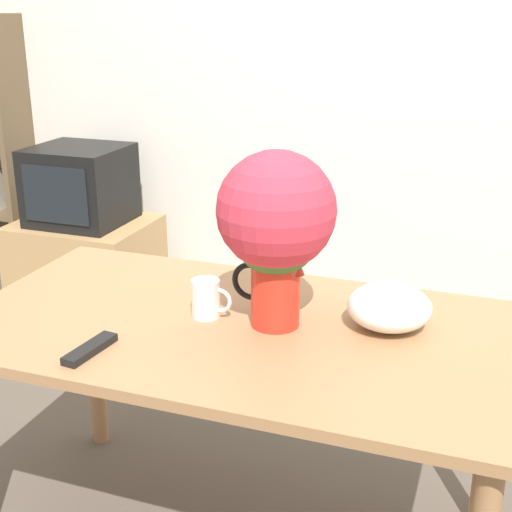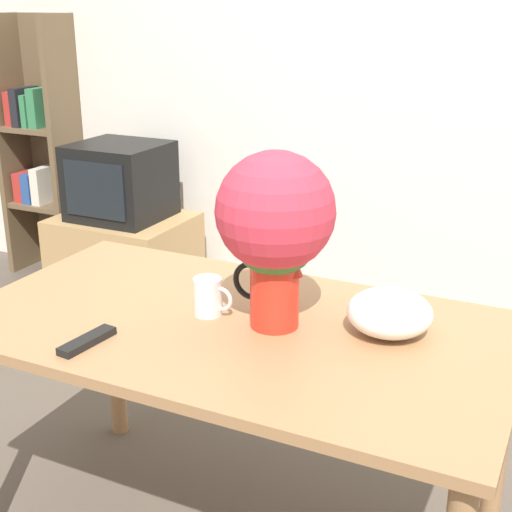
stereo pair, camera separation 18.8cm
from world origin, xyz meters
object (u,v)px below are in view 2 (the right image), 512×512
(white_bowl, at_px, (390,313))
(tv_set, at_px, (120,181))
(flower_vase, at_px, (275,223))
(coffee_mug, at_px, (209,297))

(white_bowl, relative_size, tv_set, 0.50)
(white_bowl, bearing_deg, flower_vase, -163.44)
(tv_set, bearing_deg, coffee_mug, -46.30)
(coffee_mug, height_order, white_bowl, white_bowl)
(white_bowl, height_order, tv_set, tv_set)
(flower_vase, xyz_separation_m, tv_set, (-1.47, 1.32, -0.33))
(coffee_mug, relative_size, white_bowl, 0.52)
(tv_set, bearing_deg, white_bowl, -35.02)
(coffee_mug, distance_m, white_bowl, 0.50)
(flower_vase, distance_m, white_bowl, 0.38)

